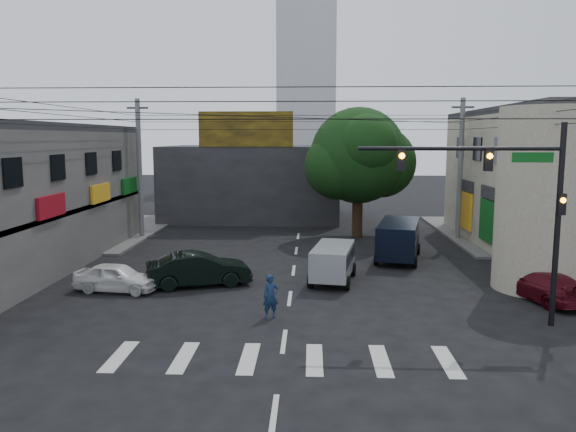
# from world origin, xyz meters

# --- Properties ---
(ground) EXTENTS (160.00, 160.00, 0.00)m
(ground) POSITION_xyz_m (0.00, 0.00, 0.00)
(ground) COLOR black
(ground) RESTS_ON ground
(sidewalk_far_left) EXTENTS (16.00, 16.00, 0.15)m
(sidewalk_far_left) POSITION_xyz_m (-18.00, 18.00, 0.07)
(sidewalk_far_left) COLOR #514F4C
(sidewalk_far_left) RESTS_ON ground
(sidewalk_far_right) EXTENTS (16.00, 16.00, 0.15)m
(sidewalk_far_right) POSITION_xyz_m (18.00, 18.00, 0.07)
(sidewalk_far_right) COLOR #514F4C
(sidewalk_far_right) RESTS_ON ground
(corner_column) EXTENTS (4.00, 4.00, 8.00)m
(corner_column) POSITION_xyz_m (11.00, 4.00, 4.00)
(corner_column) COLOR gray
(corner_column) RESTS_ON ground
(building_far) EXTENTS (14.00, 10.00, 6.00)m
(building_far) POSITION_xyz_m (-4.00, 26.00, 3.00)
(building_far) COLOR #232326
(building_far) RESTS_ON ground
(billboard) EXTENTS (7.00, 0.30, 2.60)m
(billboard) POSITION_xyz_m (-4.00, 21.10, 7.30)
(billboard) COLOR olive
(billboard) RESTS_ON building_far
(tower_distant) EXTENTS (9.00, 9.00, 44.00)m
(tower_distant) POSITION_xyz_m (0.00, 70.00, 22.00)
(tower_distant) COLOR silver
(tower_distant) RESTS_ON ground
(street_tree) EXTENTS (6.40, 6.40, 8.70)m
(street_tree) POSITION_xyz_m (4.00, 17.00, 5.47)
(street_tree) COLOR black
(street_tree) RESTS_ON ground
(traffic_gantry) EXTENTS (7.10, 0.35, 7.20)m
(traffic_gantry) POSITION_xyz_m (7.82, -1.00, 4.83)
(traffic_gantry) COLOR black
(traffic_gantry) RESTS_ON ground
(utility_pole_far_left) EXTENTS (0.32, 0.32, 9.20)m
(utility_pole_far_left) POSITION_xyz_m (-10.50, 16.00, 4.60)
(utility_pole_far_left) COLOR #59595B
(utility_pole_far_left) RESTS_ON ground
(utility_pole_far_right) EXTENTS (0.32, 0.32, 9.20)m
(utility_pole_far_right) POSITION_xyz_m (10.50, 16.00, 4.60)
(utility_pole_far_right) COLOR #59595B
(utility_pole_far_right) RESTS_ON ground
(dark_sedan) EXTENTS (4.38, 5.62, 1.54)m
(dark_sedan) POSITION_xyz_m (-4.20, 3.86, 0.77)
(dark_sedan) COLOR black
(dark_sedan) RESTS_ON ground
(white_compact) EXTENTS (2.52, 4.10, 1.26)m
(white_compact) POSITION_xyz_m (-7.61, 2.79, 0.63)
(white_compact) COLOR white
(white_compact) RESTS_ON ground
(maroon_sedan) EXTENTS (3.96, 5.14, 1.23)m
(maroon_sedan) POSITION_xyz_m (10.50, 2.15, 0.61)
(maroon_sedan) COLOR #510B16
(maroon_sedan) RESTS_ON ground
(silver_minivan) EXTENTS (4.48, 2.96, 1.69)m
(silver_minivan) POSITION_xyz_m (1.90, 4.89, 0.85)
(silver_minivan) COLOR #9B9EA3
(silver_minivan) RESTS_ON ground
(navy_van) EXTENTS (6.09, 4.27, 2.09)m
(navy_van) POSITION_xyz_m (5.69, 9.84, 1.04)
(navy_van) COLOR black
(navy_van) RESTS_ON ground
(traffic_officer) EXTENTS (0.86, 0.78, 1.65)m
(traffic_officer) POSITION_xyz_m (-0.61, -0.57, 0.82)
(traffic_officer) COLOR #142646
(traffic_officer) RESTS_ON ground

